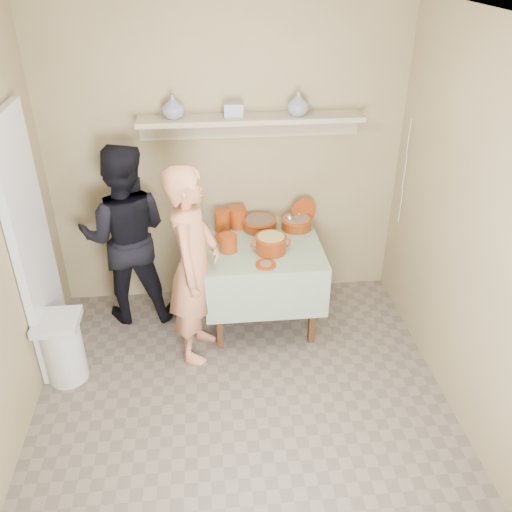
{
  "coord_description": "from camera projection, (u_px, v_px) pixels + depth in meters",
  "views": [
    {
      "loc": [
        -0.19,
        -2.61,
        2.94
      ],
      "look_at": [
        0.15,
        0.75,
        0.95
      ],
      "focal_mm": 38.0,
      "sensor_mm": 36.0,
      "label": 1
    }
  ],
  "objects": [
    {
      "name": "ground",
      "position": [
        245.0,
        430.0,
        3.75
      ],
      "size": [
        3.5,
        3.5,
        0.0
      ],
      "primitive_type": "plane",
      "color": "#6F6257",
      "rests_on": "ground"
    },
    {
      "name": "tile_panel",
      "position": [
        33.0,
        248.0,
        3.92
      ],
      "size": [
        0.06,
        0.7,
        2.0
      ],
      "primitive_type": "cube",
      "color": "silver",
      "rests_on": "ground"
    },
    {
      "name": "plate_stack_a",
      "position": [
        222.0,
        221.0,
        4.62
      ],
      "size": [
        0.13,
        0.13,
        0.18
      ],
      "primitive_type": "cylinder",
      "color": "maroon",
      "rests_on": "serving_table"
    },
    {
      "name": "plate_stack_b",
      "position": [
        237.0,
        218.0,
        4.67
      ],
      "size": [
        0.15,
        0.15,
        0.18
      ],
      "primitive_type": "cylinder",
      "color": "maroon",
      "rests_on": "serving_table"
    },
    {
      "name": "bowl_stack",
      "position": [
        228.0,
        243.0,
        4.32
      ],
      "size": [
        0.14,
        0.14,
        0.14
      ],
      "primitive_type": "cylinder",
      "color": "maroon",
      "rests_on": "serving_table"
    },
    {
      "name": "empty_bowl",
      "position": [
        224.0,
        238.0,
        4.5
      ],
      "size": [
        0.15,
        0.15,
        0.04
      ],
      "primitive_type": "cylinder",
      "color": "maroon",
      "rests_on": "serving_table"
    },
    {
      "name": "propped_lid",
      "position": [
        304.0,
        211.0,
        4.71
      ],
      "size": [
        0.23,
        0.09,
        0.23
      ],
      "primitive_type": "cylinder",
      "rotation": [
        1.49,
        0.0,
        0.26
      ],
      "color": "maroon",
      "rests_on": "serving_table"
    },
    {
      "name": "vase_right",
      "position": [
        298.0,
        104.0,
        4.25
      ],
      "size": [
        0.2,
        0.2,
        0.18
      ],
      "primitive_type": "imported",
      "rotation": [
        0.0,
        0.0,
        -0.12
      ],
      "color": "navy",
      "rests_on": "wall_shelf"
    },
    {
      "name": "vase_left",
      "position": [
        173.0,
        107.0,
        4.18
      ],
      "size": [
        0.24,
        0.24,
        0.18
      ],
      "primitive_type": "imported",
      "rotation": [
        0.0,
        0.0,
        0.61
      ],
      "color": "navy",
      "rests_on": "wall_shelf"
    },
    {
      "name": "ceramic_box",
      "position": [
        234.0,
        110.0,
        4.24
      ],
      "size": [
        0.16,
        0.12,
        0.11
      ],
      "primitive_type": "cube",
      "rotation": [
        0.0,
        0.0,
        -0.06
      ],
      "color": "navy",
      "rests_on": "wall_shelf"
    },
    {
      "name": "person_cook",
      "position": [
        194.0,
        266.0,
        4.08
      ],
      "size": [
        0.52,
        0.66,
        1.61
      ],
      "primitive_type": "imported",
      "rotation": [
        0.0,
        0.0,
        1.33
      ],
      "color": "tan",
      "rests_on": "ground"
    },
    {
      "name": "person_helper",
      "position": [
        126.0,
        236.0,
        4.52
      ],
      "size": [
        0.78,
        0.61,
        1.59
      ],
      "primitive_type": "imported",
      "rotation": [
        0.0,
        0.0,
        -3.16
      ],
      "color": "black",
      "rests_on": "ground"
    },
    {
      "name": "room_shell",
      "position": [
        243.0,
        223.0,
        2.93
      ],
      "size": [
        3.04,
        3.54,
        2.62
      ],
      "color": "#9D8B60",
      "rests_on": "ground"
    },
    {
      "name": "serving_table",
      "position": [
        261.0,
        255.0,
        4.54
      ],
      "size": [
        0.97,
        0.97,
        0.76
      ],
      "color": "#4C2D16",
      "rests_on": "ground"
    },
    {
      "name": "cazuela_meat_a",
      "position": [
        260.0,
        223.0,
        4.65
      ],
      "size": [
        0.3,
        0.3,
        0.1
      ],
      "color": "#5F220C",
      "rests_on": "serving_table"
    },
    {
      "name": "cazuela_meat_b",
      "position": [
        296.0,
        222.0,
        4.67
      ],
      "size": [
        0.28,
        0.28,
        0.1
      ],
      "color": "#5F220C",
      "rests_on": "serving_table"
    },
    {
      "name": "ladle",
      "position": [
        290.0,
        218.0,
        4.62
      ],
      "size": [
        0.08,
        0.26,
        0.19
      ],
      "color": "silver",
      "rests_on": "cazuela_meat_b"
    },
    {
      "name": "cazuela_rice",
      "position": [
        271.0,
        243.0,
        4.3
      ],
      "size": [
        0.33,
        0.25,
        0.14
      ],
      "color": "#5F220C",
      "rests_on": "serving_table"
    },
    {
      "name": "front_plate",
      "position": [
        266.0,
        265.0,
        4.16
      ],
      "size": [
        0.16,
        0.16,
        0.03
      ],
      "color": "maroon",
      "rests_on": "serving_table"
    },
    {
      "name": "wall_shelf",
      "position": [
        251.0,
        121.0,
        4.33
      ],
      "size": [
        1.8,
        0.25,
        0.21
      ],
      "color": "tan",
      "rests_on": "room_shell"
    },
    {
      "name": "trash_bin",
      "position": [
        63.0,
        348.0,
        4.06
      ],
      "size": [
        0.32,
        0.32,
        0.56
      ],
      "color": "silver",
      "rests_on": "ground"
    },
    {
      "name": "electrical_cord",
      "position": [
        405.0,
        173.0,
        4.51
      ],
      "size": [
        0.01,
        0.05,
        0.9
      ],
      "color": "silver",
      "rests_on": "wall_shelf"
    }
  ]
}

